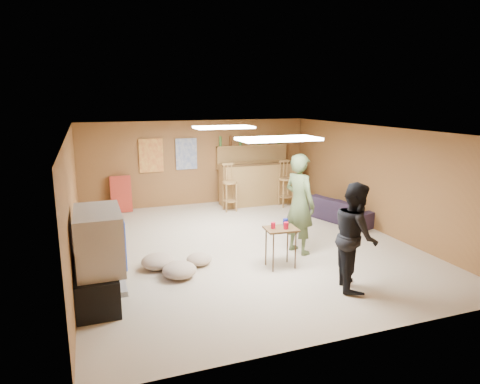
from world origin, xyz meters
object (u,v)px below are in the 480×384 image
object	(u,v)px
person_olive	(300,204)
sofa	(340,209)
tv_body	(99,239)
person_black	(355,236)
tray_table	(281,248)
bar_counter	(258,183)

from	to	relation	value
person_olive	sofa	distance (m)	2.51
tv_body	person_black	distance (m)	3.63
sofa	tray_table	xyz separation A→B (m)	(-2.49, -2.07, 0.08)
bar_counter	person_olive	size ratio (longest dim) A/B	1.10
tray_table	bar_counter	bearing A→B (deg)	72.74
bar_counter	tray_table	xyz separation A→B (m)	(-1.30, -4.19, -0.21)
person_olive	tray_table	distance (m)	0.99
sofa	tray_table	size ratio (longest dim) A/B	2.67
bar_counter	person_olive	bearing A→B (deg)	-100.67
person_black	tray_table	xyz separation A→B (m)	(-0.69, 1.07, -0.46)
person_olive	tv_body	bearing A→B (deg)	85.06
bar_counter	tv_body	bearing A→B (deg)	-133.00
person_black	tray_table	size ratio (longest dim) A/B	2.36
sofa	person_olive	bearing A→B (deg)	112.31
tv_body	person_olive	size ratio (longest dim) A/B	0.60
person_olive	person_black	bearing A→B (deg)	165.00
tv_body	sofa	size ratio (longest dim) A/B	0.61
bar_counter	sofa	size ratio (longest dim) A/B	1.11
tv_body	person_olive	bearing A→B (deg)	12.87
tv_body	sofa	xyz separation A→B (m)	(5.34, 2.33, -0.64)
bar_counter	sofa	distance (m)	2.44
person_olive	sofa	size ratio (longest dim) A/B	1.01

